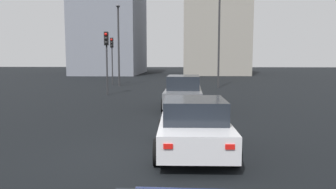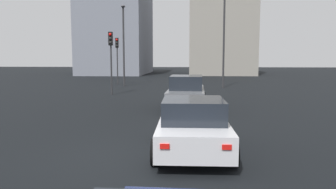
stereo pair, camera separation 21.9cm
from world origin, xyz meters
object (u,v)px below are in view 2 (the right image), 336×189
(car_grey_left_lead, at_px, (186,92))
(car_white_left_second, at_px, (193,126))
(traffic_light_near_right, at_px, (117,51))
(street_lamp_kerbside, at_px, (124,39))
(street_lamp_far, at_px, (224,34))
(traffic_light_near_left, at_px, (111,50))

(car_grey_left_lead, relative_size, car_white_left_second, 1.16)
(traffic_light_near_right, bearing_deg, street_lamp_kerbside, 35.60)
(street_lamp_far, bearing_deg, traffic_light_near_left, 126.32)
(traffic_light_near_left, xyz_separation_m, street_lamp_far, (5.93, -8.07, 1.45))
(traffic_light_near_left, relative_size, street_lamp_kerbside, 0.60)
(street_lamp_kerbside, bearing_deg, street_lamp_far, -97.94)
(car_grey_left_lead, height_order, traffic_light_near_right, traffic_light_near_right)
(street_lamp_kerbside, bearing_deg, traffic_light_near_left, -175.06)
(car_white_left_second, bearing_deg, traffic_light_near_right, 16.56)
(car_grey_left_lead, relative_size, traffic_light_near_left, 1.11)
(street_lamp_kerbside, bearing_deg, traffic_light_near_right, 38.14)
(car_grey_left_lead, xyz_separation_m, traffic_light_near_right, (13.70, 6.66, 2.33))
(car_grey_left_lead, xyz_separation_m, traffic_light_near_left, (5.46, 5.18, 2.26))
(street_lamp_far, bearing_deg, traffic_light_near_right, 76.45)
(traffic_light_near_left, xyz_separation_m, street_lamp_kerbside, (7.15, 0.62, 1.16))
(car_grey_left_lead, relative_size, street_lamp_far, 0.61)
(car_white_left_second, relative_size, traffic_light_near_right, 0.94)
(car_grey_left_lead, distance_m, street_lamp_far, 12.33)
(car_white_left_second, relative_size, street_lamp_far, 0.53)
(car_white_left_second, xyz_separation_m, street_lamp_far, (19.15, -2.57, 3.79))
(car_white_left_second, bearing_deg, car_grey_left_lead, 0.90)
(car_white_left_second, height_order, traffic_light_near_right, traffic_light_near_right)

